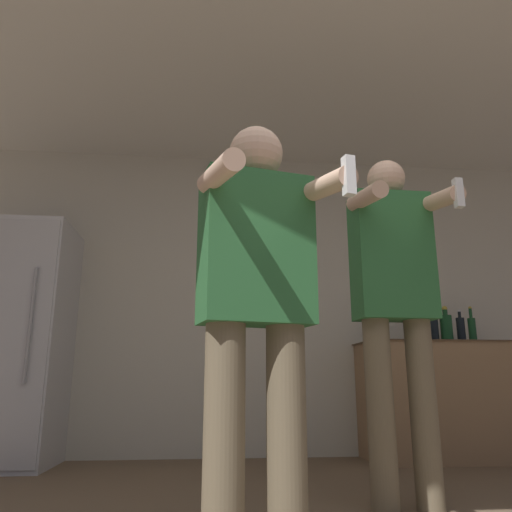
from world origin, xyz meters
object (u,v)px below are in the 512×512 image
(person_woman_foreground, at_px, (257,295))
(refrigerator, at_px, (10,341))
(bottle_short_whiskey, at_px, (433,328))
(bottle_amber_bourbon, at_px, (382,328))
(bottle_green_wine, at_px, (461,329))
(bottle_dark_rum, at_px, (446,327))
(person_man_side, at_px, (395,293))
(bottle_red_label, at_px, (472,329))

(person_woman_foreground, bearing_deg, refrigerator, 129.00)
(bottle_short_whiskey, bearing_deg, bottle_amber_bourbon, 180.00)
(bottle_green_wine, xyz_separation_m, bottle_dark_rum, (-0.12, 0.00, 0.01))
(bottle_amber_bourbon, xyz_separation_m, person_man_side, (-0.43, -1.44, 0.02))
(bottle_short_whiskey, relative_size, bottle_amber_bourbon, 1.01)
(bottle_short_whiskey, bearing_deg, person_man_side, -120.88)
(bottle_green_wine, bearing_deg, bottle_dark_rum, 180.00)
(bottle_red_label, relative_size, person_man_side, 0.17)
(bottle_green_wine, relative_size, bottle_amber_bourbon, 0.91)
(bottle_dark_rum, height_order, person_woman_foreground, person_woman_foreground)
(person_man_side, bearing_deg, refrigerator, 148.80)
(bottle_dark_rum, height_order, person_man_side, person_man_side)
(refrigerator, xyz_separation_m, person_man_side, (2.38, -1.44, 0.14))
(bottle_red_label, bearing_deg, bottle_dark_rum, 180.00)
(refrigerator, xyz_separation_m, bottle_dark_rum, (3.35, -0.01, 0.14))
(bottle_dark_rum, relative_size, bottle_amber_bourbon, 1.00)
(bottle_short_whiskey, distance_m, person_woman_foreground, 2.57)
(refrigerator, xyz_separation_m, bottle_amber_bourbon, (2.81, -0.01, 0.12))
(bottle_short_whiskey, height_order, bottle_red_label, bottle_short_whiskey)
(bottle_green_wine, bearing_deg, bottle_amber_bourbon, 180.00)
(bottle_green_wine, bearing_deg, person_man_side, -127.22)
(refrigerator, height_order, person_man_side, refrigerator)
(refrigerator, xyz_separation_m, person_woman_foreground, (1.62, -2.00, 0.02))
(bottle_green_wine, height_order, person_man_side, person_man_side)
(refrigerator, xyz_separation_m, bottle_red_label, (3.57, -0.01, 0.13))
(refrigerator, distance_m, bottle_red_label, 3.57)
(bottle_amber_bourbon, bearing_deg, bottle_dark_rum, 0.00)
(bottle_green_wine, height_order, person_woman_foreground, person_woman_foreground)
(bottle_green_wine, relative_size, bottle_red_label, 0.90)
(person_woman_foreground, bearing_deg, bottle_red_label, 45.75)
(bottle_amber_bourbon, bearing_deg, bottle_green_wine, -0.00)
(bottle_amber_bourbon, height_order, person_man_side, person_man_side)
(bottle_short_whiskey, bearing_deg, refrigerator, 179.90)
(bottle_red_label, distance_m, person_woman_foreground, 2.79)
(bottle_green_wine, xyz_separation_m, person_woman_foreground, (-1.85, -2.00, -0.10))
(bottle_dark_rum, bearing_deg, bottle_amber_bourbon, 180.00)
(bottle_short_whiskey, xyz_separation_m, person_woman_foreground, (-1.62, -2.00, -0.11))
(bottle_green_wine, distance_m, bottle_red_label, 0.10)
(bottle_amber_bourbon, height_order, person_woman_foreground, person_woman_foreground)
(person_woman_foreground, distance_m, person_man_side, 0.95)
(refrigerator, distance_m, person_man_side, 2.79)
(bottle_short_whiskey, relative_size, person_man_side, 0.17)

